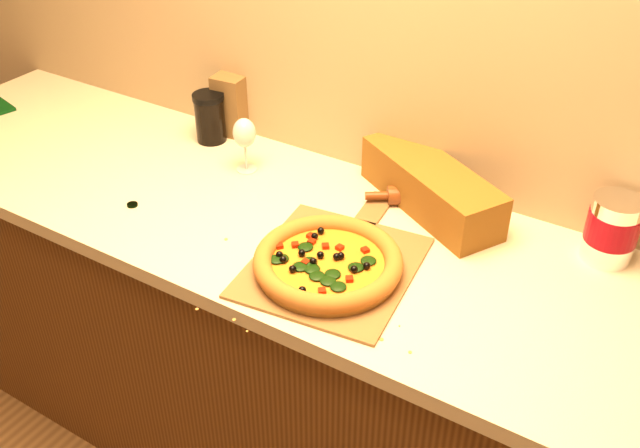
{
  "coord_description": "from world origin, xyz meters",
  "views": [
    {
      "loc": [
        0.72,
        0.22,
        1.9
      ],
      "look_at": [
        0.0,
        1.38,
        0.96
      ],
      "focal_mm": 40.0,
      "sensor_mm": 36.0,
      "label": 1
    }
  ],
  "objects_px": {
    "pizza_peel": "(335,263)",
    "wine_glass": "(244,134)",
    "dark_jar": "(210,117)",
    "rolling_pin": "(436,195)",
    "coffee_canister": "(612,228)",
    "pizza": "(328,262)"
  },
  "relations": [
    {
      "from": "pizza_peel",
      "to": "wine_glass",
      "type": "xyz_separation_m",
      "value": [
        -0.43,
        0.24,
        0.11
      ]
    },
    {
      "from": "dark_jar",
      "to": "wine_glass",
      "type": "bearing_deg",
      "value": -24.52
    },
    {
      "from": "rolling_pin",
      "to": "coffee_canister",
      "type": "distance_m",
      "value": 0.43
    },
    {
      "from": "wine_glass",
      "to": "dark_jar",
      "type": "bearing_deg",
      "value": 155.48
    },
    {
      "from": "rolling_pin",
      "to": "wine_glass",
      "type": "bearing_deg",
      "value": -166.89
    },
    {
      "from": "pizza_peel",
      "to": "dark_jar",
      "type": "bearing_deg",
      "value": 145.53
    },
    {
      "from": "pizza_peel",
      "to": "wine_glass",
      "type": "relative_size",
      "value": 3.56
    },
    {
      "from": "coffee_canister",
      "to": "pizza",
      "type": "bearing_deg",
      "value": -143.19
    },
    {
      "from": "dark_jar",
      "to": "pizza_peel",
      "type": "bearing_deg",
      "value": -27.72
    },
    {
      "from": "pizza_peel",
      "to": "pizza",
      "type": "distance_m",
      "value": 0.04
    },
    {
      "from": "rolling_pin",
      "to": "wine_glass",
      "type": "xyz_separation_m",
      "value": [
        -0.51,
        -0.12,
        0.09
      ]
    },
    {
      "from": "pizza",
      "to": "dark_jar",
      "type": "distance_m",
      "value": 0.72
    },
    {
      "from": "pizza_peel",
      "to": "coffee_canister",
      "type": "bearing_deg",
      "value": 27.3
    },
    {
      "from": "pizza",
      "to": "coffee_canister",
      "type": "height_order",
      "value": "coffee_canister"
    },
    {
      "from": "pizza",
      "to": "coffee_canister",
      "type": "distance_m",
      "value": 0.64
    },
    {
      "from": "pizza_peel",
      "to": "dark_jar",
      "type": "relative_size",
      "value": 3.76
    },
    {
      "from": "rolling_pin",
      "to": "coffee_canister",
      "type": "bearing_deg",
      "value": -1.14
    },
    {
      "from": "pizza_peel",
      "to": "rolling_pin",
      "type": "height_order",
      "value": "rolling_pin"
    },
    {
      "from": "pizza_peel",
      "to": "rolling_pin",
      "type": "xyz_separation_m",
      "value": [
        0.09,
        0.36,
        0.02
      ]
    },
    {
      "from": "pizza",
      "to": "wine_glass",
      "type": "height_order",
      "value": "wine_glass"
    },
    {
      "from": "pizza_peel",
      "to": "coffee_canister",
      "type": "distance_m",
      "value": 0.63
    },
    {
      "from": "coffee_canister",
      "to": "dark_jar",
      "type": "distance_m",
      "value": 1.13
    }
  ]
}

